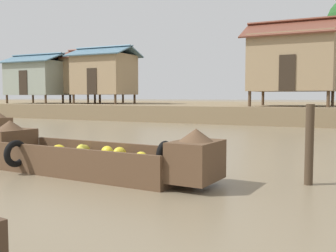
% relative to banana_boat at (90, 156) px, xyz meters
% --- Properties ---
extents(ground_plane, '(300.00, 300.00, 0.00)m').
position_rel_banana_boat_xyz_m(ground_plane, '(-1.12, 5.59, -0.35)').
color(ground_plane, '#7A6B51').
extents(riverbank_strip, '(160.00, 20.00, 0.93)m').
position_rel_banana_boat_xyz_m(riverbank_strip, '(-1.12, 23.55, 0.12)').
color(riverbank_strip, '#7F6B4C').
rests_on(riverbank_strip, ground).
extents(banana_boat, '(5.14, 1.66, 0.96)m').
position_rel_banana_boat_xyz_m(banana_boat, '(0.00, 0.00, 0.00)').
color(banana_boat, brown).
rests_on(banana_boat, ground).
extents(stilt_house_left, '(5.00, 3.57, 3.79)m').
position_rel_banana_boat_xyz_m(stilt_house_left, '(-17.92, 17.10, 2.55)').
color(stilt_house_left, '#4C3826').
rests_on(stilt_house_left, riverbank_strip).
extents(stilt_house_mid_left, '(4.55, 3.99, 4.22)m').
position_rel_banana_boat_xyz_m(stilt_house_mid_left, '(-14.28, 19.19, 2.79)').
color(stilt_house_mid_left, '#4C3826').
rests_on(stilt_house_mid_left, riverbank_strip).
extents(stilt_house_mid_right, '(4.64, 3.40, 4.09)m').
position_rel_banana_boat_xyz_m(stilt_house_mid_right, '(-12.12, 17.59, 2.72)').
color(stilt_house_mid_right, '#4C3826').
rests_on(stilt_house_mid_right, riverbank_strip).
extents(stilt_house_right, '(4.96, 3.99, 4.62)m').
position_rel_banana_boat_xyz_m(stilt_house_right, '(1.15, 16.26, 2.95)').
color(stilt_house_right, '#4C3826').
rests_on(stilt_house_right, riverbank_strip).
extents(mooring_post, '(0.14, 0.14, 1.35)m').
position_rel_banana_boat_xyz_m(mooring_post, '(3.82, 0.90, 0.33)').
color(mooring_post, '#423323').
rests_on(mooring_post, ground).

